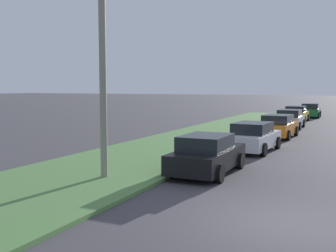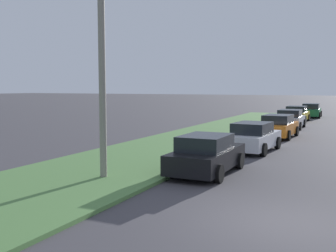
{
  "view_description": "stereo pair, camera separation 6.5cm",
  "coord_description": "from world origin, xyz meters",
  "px_view_note": "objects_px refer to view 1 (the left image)",
  "views": [
    {
      "loc": [
        -9.75,
        -1.54,
        3.26
      ],
      "look_at": [
        10.59,
        7.88,
        1.1
      ],
      "focal_mm": 43.89,
      "sensor_mm": 36.0,
      "label": 1
    },
    {
      "loc": [
        -9.72,
        -1.6,
        3.26
      ],
      "look_at": [
        10.59,
        7.88,
        1.1
      ],
      "focal_mm": 43.89,
      "sensor_mm": 36.0,
      "label": 2
    }
  ],
  "objects_px": {
    "parked_car_white": "(253,137)",
    "parked_car_silver": "(290,119)",
    "parked_car_black": "(207,155)",
    "parked_car_orange": "(278,126)",
    "streetlight": "(112,53)",
    "parked_car_yellow": "(296,114)",
    "parked_car_green": "(310,111)"
  },
  "relations": [
    {
      "from": "parked_car_yellow",
      "to": "parked_car_green",
      "type": "distance_m",
      "value": 6.35
    },
    {
      "from": "parked_car_black",
      "to": "parked_car_yellow",
      "type": "height_order",
      "value": "same"
    },
    {
      "from": "parked_car_green",
      "to": "streetlight",
      "type": "height_order",
      "value": "streetlight"
    },
    {
      "from": "parked_car_white",
      "to": "streetlight",
      "type": "xyz_separation_m",
      "value": [
        -8.48,
        2.88,
        3.67
      ]
    },
    {
      "from": "parked_car_orange",
      "to": "parked_car_yellow",
      "type": "xyz_separation_m",
      "value": [
        12.75,
        0.57,
        0.0
      ]
    },
    {
      "from": "parked_car_black",
      "to": "streetlight",
      "type": "relative_size",
      "value": 0.57
    },
    {
      "from": "parked_car_silver",
      "to": "parked_car_black",
      "type": "bearing_deg",
      "value": 178.73
    },
    {
      "from": "parked_car_green",
      "to": "streetlight",
      "type": "xyz_separation_m",
      "value": [
        -33.85,
        3.06,
        3.67
      ]
    },
    {
      "from": "parked_car_yellow",
      "to": "parked_car_silver",
      "type": "bearing_deg",
      "value": -176.33
    },
    {
      "from": "parked_car_black",
      "to": "parked_car_silver",
      "type": "distance_m",
      "value": 18.62
    },
    {
      "from": "parked_car_black",
      "to": "parked_car_orange",
      "type": "distance_m",
      "value": 12.3
    },
    {
      "from": "parked_car_black",
      "to": "parked_car_yellow",
      "type": "relative_size",
      "value": 1.0
    },
    {
      "from": "parked_car_white",
      "to": "parked_car_orange",
      "type": "height_order",
      "value": "same"
    },
    {
      "from": "parked_car_black",
      "to": "parked_car_green",
      "type": "relative_size",
      "value": 0.99
    },
    {
      "from": "parked_car_white",
      "to": "parked_car_silver",
      "type": "relative_size",
      "value": 1.02
    },
    {
      "from": "parked_car_black",
      "to": "parked_car_silver",
      "type": "relative_size",
      "value": 1.0
    },
    {
      "from": "parked_car_white",
      "to": "streetlight",
      "type": "distance_m",
      "value": 9.68
    },
    {
      "from": "streetlight",
      "to": "parked_car_silver",
      "type": "bearing_deg",
      "value": -7.57
    },
    {
      "from": "parked_car_orange",
      "to": "parked_car_silver",
      "type": "relative_size",
      "value": 1.01
    },
    {
      "from": "parked_car_black",
      "to": "parked_car_white",
      "type": "bearing_deg",
      "value": -3.29
    },
    {
      "from": "parked_car_green",
      "to": "parked_car_yellow",
      "type": "bearing_deg",
      "value": 172.86
    },
    {
      "from": "parked_car_white",
      "to": "parked_car_yellow",
      "type": "bearing_deg",
      "value": 4.75
    },
    {
      "from": "parked_car_orange",
      "to": "parked_car_green",
      "type": "xyz_separation_m",
      "value": [
        19.08,
        -0.04,
        0.0
      ]
    },
    {
      "from": "parked_car_orange",
      "to": "parked_car_green",
      "type": "relative_size",
      "value": 1.01
    },
    {
      "from": "parked_car_white",
      "to": "parked_car_green",
      "type": "height_order",
      "value": "same"
    },
    {
      "from": "streetlight",
      "to": "parked_car_black",
      "type": "bearing_deg",
      "value": -45.82
    },
    {
      "from": "parked_car_green",
      "to": "parked_car_silver",
      "type": "bearing_deg",
      "value": 177.3
    },
    {
      "from": "parked_car_silver",
      "to": "parked_car_green",
      "type": "relative_size",
      "value": 0.99
    },
    {
      "from": "parked_car_silver",
      "to": "parked_car_yellow",
      "type": "distance_m",
      "value": 6.44
    },
    {
      "from": "parked_car_white",
      "to": "parked_car_yellow",
      "type": "distance_m",
      "value": 19.05
    },
    {
      "from": "parked_car_white",
      "to": "parked_car_silver",
      "type": "distance_m",
      "value": 12.61
    },
    {
      "from": "parked_car_green",
      "to": "parked_car_white",
      "type": "bearing_deg",
      "value": 178.04
    }
  ]
}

